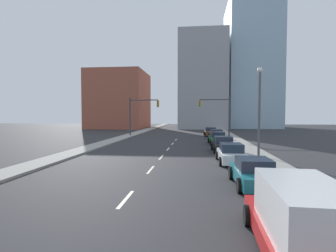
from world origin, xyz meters
TOP-DOWN VIEW (x-y plane):
  - sidewalk_left at (-8.38, 48.99)m, footprint 2.17×97.98m
  - sidewalk_right at (8.38, 48.99)m, footprint 2.17×97.98m
  - lane_stripe_at_13m at (0.00, 13.18)m, footprint 0.16×2.40m
  - lane_stripe_at_19m at (0.00, 19.21)m, footprint 0.16×2.40m
  - lane_stripe_at_24m at (0.00, 24.24)m, footprint 0.16×2.40m
  - lane_stripe_at_30m at (0.00, 29.58)m, footprint 0.16×2.40m
  - lane_stripe_at_35m at (0.00, 34.69)m, footprint 0.16×2.40m
  - lane_stripe_at_40m at (0.00, 39.70)m, footprint 0.16×2.40m
  - building_brick_left at (-17.68, 70.60)m, footprint 14.00×16.00m
  - building_office_center at (4.35, 74.60)m, footprint 12.00×20.00m
  - building_glass_right at (17.75, 78.60)m, footprint 13.00×20.00m
  - traffic_signal_left at (-6.79, 45.39)m, footprint 5.04×0.35m
  - traffic_signal_right at (6.73, 45.39)m, footprint 5.04×0.35m
  - street_lamp at (8.17, 24.83)m, footprint 0.44×0.44m
  - box_truck_red at (5.69, 9.05)m, footprint 2.49×5.79m
  - sedan_teal at (5.93, 15.96)m, footprint 2.19×4.26m
  - sedan_white at (5.62, 22.37)m, footprint 2.14×4.44m
  - sedan_black at (5.56, 28.13)m, footprint 2.23×4.32m
  - sedan_green at (5.50, 34.74)m, footprint 2.22×4.80m
  - sedan_maroon at (5.85, 41.45)m, footprint 2.23×4.59m
  - sedan_brown at (5.26, 46.75)m, footprint 2.29×4.37m

SIDE VIEW (x-z plane):
  - lane_stripe_at_13m at x=0.00m, z-range 0.00..0.01m
  - lane_stripe_at_19m at x=0.00m, z-range 0.00..0.01m
  - lane_stripe_at_24m at x=0.00m, z-range 0.00..0.01m
  - lane_stripe_at_30m at x=0.00m, z-range 0.00..0.01m
  - lane_stripe_at_35m at x=0.00m, z-range 0.00..0.01m
  - lane_stripe_at_40m at x=0.00m, z-range 0.00..0.01m
  - sidewalk_left at x=-8.38m, z-range 0.00..0.16m
  - sidewalk_right at x=8.38m, z-range 0.00..0.16m
  - sedan_teal at x=5.93m, z-range -0.05..1.37m
  - sedan_maroon at x=5.85m, z-range -0.05..1.38m
  - sedan_white at x=5.62m, z-range -0.06..1.39m
  - sedan_brown at x=5.26m, z-range -0.06..1.40m
  - sedan_black at x=5.56m, z-range -0.07..1.45m
  - sedan_green at x=5.50m, z-range -0.07..1.45m
  - box_truck_red at x=5.69m, z-range -0.05..1.95m
  - traffic_signal_left at x=-6.79m, z-range 1.00..7.43m
  - traffic_signal_right at x=6.73m, z-range 1.00..7.43m
  - street_lamp at x=8.17m, z-range 0.65..8.19m
  - building_brick_left at x=-17.68m, z-range 0.00..14.81m
  - building_office_center at x=4.35m, z-range 0.00..24.18m
  - building_glass_right at x=17.75m, z-range 0.00..34.37m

